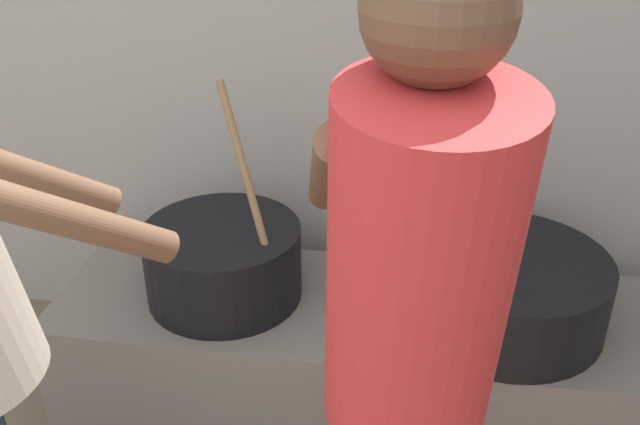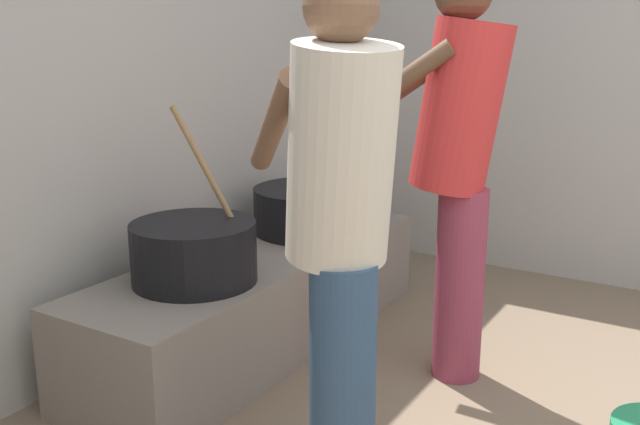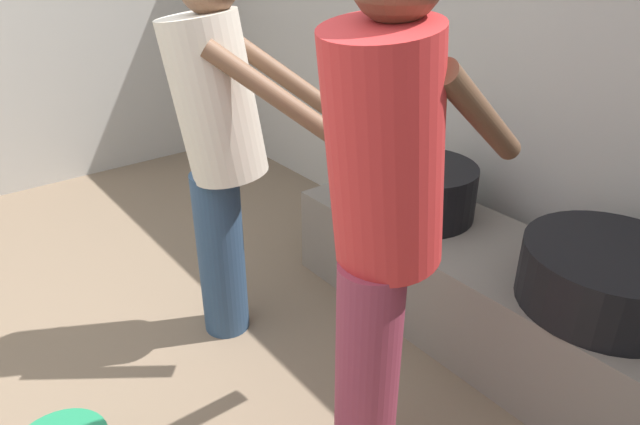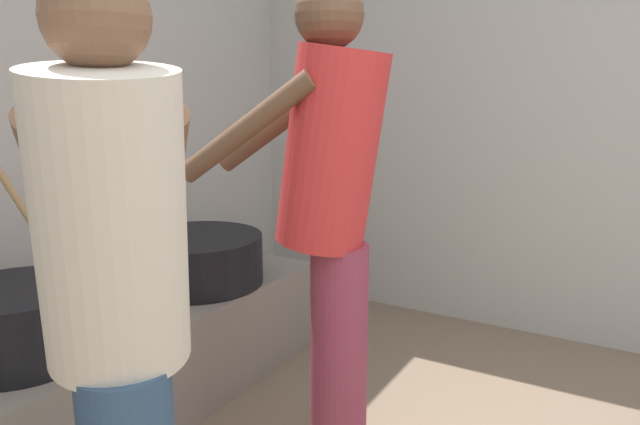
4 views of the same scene
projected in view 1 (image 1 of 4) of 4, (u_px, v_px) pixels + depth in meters
block_enclosure_rear at (202, 64)px, 2.48m from camera, size 5.02×0.20×2.07m
hearth_ledge at (359, 358)px, 2.33m from camera, size 1.96×0.60×0.44m
cooking_pot_main at (224, 261)px, 2.22m from camera, size 0.50×0.50×0.70m
cooking_pot_secondary at (507, 289)px, 2.10m from camera, size 0.59×0.59×0.22m
cook_in_red_shirt at (412, 356)px, 1.22m from camera, size 0.44×0.73×1.66m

